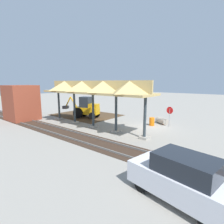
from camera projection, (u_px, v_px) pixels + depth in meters
ground_plane at (151, 127)px, 18.60m from camera, size 120.00×120.00×0.00m
dirt_work_zone at (86, 115)px, 25.42m from camera, size 9.10×7.00×0.01m
platform_canopy at (93, 88)px, 17.85m from camera, size 13.29×3.20×4.90m
rail_tracks at (108, 146)px, 13.09m from camera, size 60.00×2.58×0.15m
stop_sign at (170, 112)px, 18.64m from camera, size 0.75×0.18×2.15m
backhoe at (86, 108)px, 23.35m from camera, size 5.33×2.77×2.82m
dirt_mound at (85, 113)px, 27.32m from camera, size 6.28×6.28×1.58m
concrete_pipe at (162, 121)px, 20.03m from camera, size 1.67×1.38×0.72m
brick_utility_building at (21, 103)px, 22.00m from camera, size 3.59×3.25×4.36m
distant_parked_car at (182, 178)px, 6.95m from camera, size 4.45×2.47×1.98m
traffic_barrel at (152, 122)px, 19.24m from camera, size 0.56×0.56×0.90m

